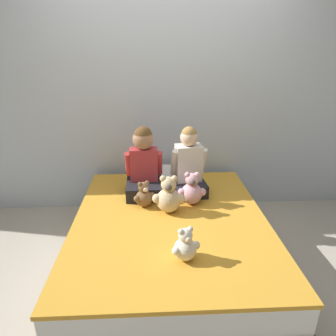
# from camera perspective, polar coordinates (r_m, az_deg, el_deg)

# --- Properties ---
(ground_plane) EXTENTS (14.00, 14.00, 0.00)m
(ground_plane) POSITION_cam_1_polar(r_m,az_deg,el_deg) (2.70, 0.42, -17.26)
(ground_plane) COLOR #B2A899
(wall_behind_bed) EXTENTS (8.00, 0.06, 2.50)m
(wall_behind_bed) POSITION_cam_1_polar(r_m,az_deg,el_deg) (3.17, -0.61, 13.67)
(wall_behind_bed) COLOR silver
(wall_behind_bed) RESTS_ON ground_plane
(bed) EXTENTS (1.56, 1.87, 0.43)m
(bed) POSITION_cam_1_polar(r_m,az_deg,el_deg) (2.57, 0.44, -13.58)
(bed) COLOR brown
(bed) RESTS_ON ground_plane
(child_on_left) EXTENTS (0.35, 0.37, 0.63)m
(child_on_left) POSITION_cam_1_polar(r_m,az_deg,el_deg) (2.74, -4.61, 0.34)
(child_on_left) COLOR black
(child_on_left) RESTS_ON bed
(child_on_right) EXTENTS (0.34, 0.34, 0.63)m
(child_on_right) POSITION_cam_1_polar(r_m,az_deg,el_deg) (2.76, 3.97, 0.45)
(child_on_right) COLOR black
(child_on_right) RESTS_ON bed
(teddy_bear_held_by_left_child) EXTENTS (0.18, 0.15, 0.23)m
(teddy_bear_held_by_left_child) POSITION_cam_1_polar(r_m,az_deg,el_deg) (2.58, -4.61, -5.30)
(teddy_bear_held_by_left_child) COLOR brown
(teddy_bear_held_by_left_child) RESTS_ON bed
(teddy_bear_held_by_right_child) EXTENTS (0.25, 0.19, 0.30)m
(teddy_bear_held_by_right_child) POSITION_cam_1_polar(r_m,az_deg,el_deg) (2.61, 4.54, -4.29)
(teddy_bear_held_by_right_child) COLOR #DBA3B2
(teddy_bear_held_by_right_child) RESTS_ON bed
(teddy_bear_between_children) EXTENTS (0.27, 0.20, 0.32)m
(teddy_bear_between_children) POSITION_cam_1_polar(r_m,az_deg,el_deg) (2.47, 0.12, -5.48)
(teddy_bear_between_children) COLOR #D1B78E
(teddy_bear_between_children) RESTS_ON bed
(teddy_bear_at_foot_of_bed) EXTENTS (0.19, 0.15, 0.23)m
(teddy_bear_at_foot_of_bed) POSITION_cam_1_polar(r_m,az_deg,el_deg) (1.98, 3.31, -14.63)
(teddy_bear_at_foot_of_bed) COLOR silver
(teddy_bear_at_foot_of_bed) RESTS_ON bed
(pillow_at_headboard) EXTENTS (0.59, 0.33, 0.11)m
(pillow_at_headboard) POSITION_cam_1_polar(r_m,az_deg,el_deg) (3.08, -0.33, -1.39)
(pillow_at_headboard) COLOR silver
(pillow_at_headboard) RESTS_ON bed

